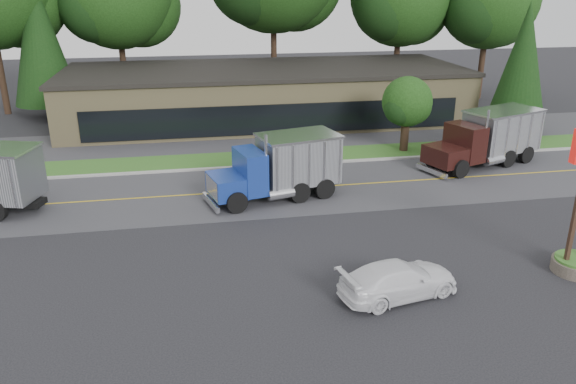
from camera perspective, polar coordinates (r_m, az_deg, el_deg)
name	(u,v)px	position (r m, az deg, el deg)	size (l,w,h in m)	color
ground	(308,265)	(23.41, 2.06, -7.39)	(140.00, 140.00, 0.00)	#2F2F34
road	(274,190)	(31.49, -1.43, 0.24)	(60.00, 8.00, 0.02)	#4A4A4F
center_line	(274,190)	(31.49, -1.43, 0.24)	(60.00, 0.12, 0.01)	gold
curb	(264,167)	(35.41, -2.50, 2.59)	(60.00, 0.30, 0.12)	#9E9E99
grass_verge	(260,158)	(37.11, -2.89, 3.44)	(60.00, 3.40, 0.03)	#2C6221
far_parking	(251,139)	(41.87, -3.81, 5.44)	(60.00, 7.00, 0.02)	#4A4A4F
strip_mall	(265,95)	(47.46, -2.30, 9.78)	(32.00, 12.00, 4.00)	#9C8B5F
tree_far_d	(401,0)	(57.16, 11.46, 18.56)	(10.12, 9.52, 14.43)	#382619
tree_far_e	(490,4)	(58.77, 19.81, 17.57)	(9.80, 9.22, 13.98)	#382619
evergreen_left	(40,38)	(51.62, -23.93, 14.12)	(5.27, 5.27, 11.97)	#382619
evergreen_right	(523,63)	(45.70, 22.73, 12.04)	(4.26, 4.26, 9.69)	#382619
tree_verge	(407,104)	(38.87, 12.04, 8.73)	(3.57, 3.36, 5.09)	#382619
dump_truck_blue	(282,165)	(29.85, -0.63, 2.73)	(7.35, 4.12, 3.36)	black
dump_truck_maroon	(489,136)	(37.63, 19.73, 5.34)	(8.49, 5.07, 3.36)	black
rally_car	(399,279)	(21.37, 11.17, -8.71)	(1.88, 4.62, 1.34)	white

